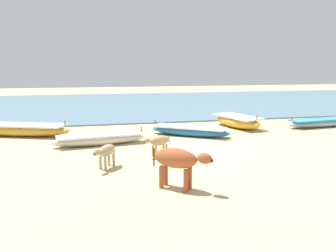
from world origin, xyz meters
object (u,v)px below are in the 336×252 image
fishing_boat_1 (322,122)px  calf_near_tan (159,141)px  fishing_boat_0 (18,129)px  fishing_boat_5 (237,121)px  calf_far_dun (106,152)px  fishing_boat_6 (100,139)px  cow_adult_rust (178,160)px  fishing_boat_2 (190,131)px

fishing_boat_1 → calf_near_tan: (-9.11, -3.65, 0.27)m
fishing_boat_0 → fishing_boat_5: (10.17, -0.23, 0.03)m
fishing_boat_1 → calf_far_dun: size_ratio=4.24×
fishing_boat_6 → cow_adult_rust: size_ratio=2.68×
fishing_boat_5 → calf_near_tan: size_ratio=3.15×
fishing_boat_2 → fishing_boat_5: 3.24m
fishing_boat_1 → fishing_boat_6: fishing_boat_6 is taller
fishing_boat_0 → fishing_boat_6: 4.26m
fishing_boat_5 → calf_far_dun: 8.62m
fishing_boat_1 → calf_near_tan: calf_near_tan is taller
fishing_boat_0 → calf_near_tan: (5.31, -4.66, 0.21)m
fishing_boat_1 → calf_far_dun: (-10.90, -4.70, 0.28)m
fishing_boat_0 → fishing_boat_2: (7.28, -1.69, -0.05)m
fishing_boat_6 → fishing_boat_1: bearing=0.1°
fishing_boat_5 → calf_far_dun: fishing_boat_5 is taller
fishing_boat_0 → fishing_boat_6: fishing_boat_0 is taller
fishing_boat_5 → calf_far_dun: (-6.66, -5.48, 0.19)m
fishing_boat_5 → fishing_boat_6: (-6.76, -2.32, -0.09)m
fishing_boat_2 → calf_near_tan: (-1.97, -2.98, 0.27)m
fishing_boat_6 → calf_near_tan: calf_near_tan is taller
calf_near_tan → calf_far_dun: calf_far_dun is taller
fishing_boat_1 → fishing_boat_2: (-7.14, -0.68, 0.01)m
fishing_boat_5 → cow_adult_rust: cow_adult_rust is taller
fishing_boat_0 → fishing_boat_1: bearing=17.1°
fishing_boat_0 → fishing_boat_1: size_ratio=1.15×
fishing_boat_2 → calf_far_dun: 5.51m
fishing_boat_1 → cow_adult_rust: size_ratio=3.01×
fishing_boat_1 → calf_far_dun: 11.87m
fishing_boat_2 → cow_adult_rust: size_ratio=2.46×
fishing_boat_2 → fishing_boat_5: bearing=-118.8°
fishing_boat_0 → calf_near_tan: fishing_boat_0 is taller
cow_adult_rust → fishing_boat_5: bearing=95.5°
fishing_boat_1 → fishing_boat_6: 11.11m
fishing_boat_2 → cow_adult_rust: cow_adult_rust is taller
calf_far_dun → fishing_boat_0: bearing=-113.0°
cow_adult_rust → calf_near_tan: size_ratio=1.35×
calf_far_dun → fishing_boat_1: bearing=148.7°
fishing_boat_5 → fishing_boat_6: fishing_boat_5 is taller
fishing_boat_1 → calf_near_tan: 9.82m
fishing_boat_0 → fishing_boat_6: (3.41, -2.55, -0.06)m
fishing_boat_2 → fishing_boat_6: bearing=47.0°
fishing_boat_2 → fishing_boat_0: bearing=21.4°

